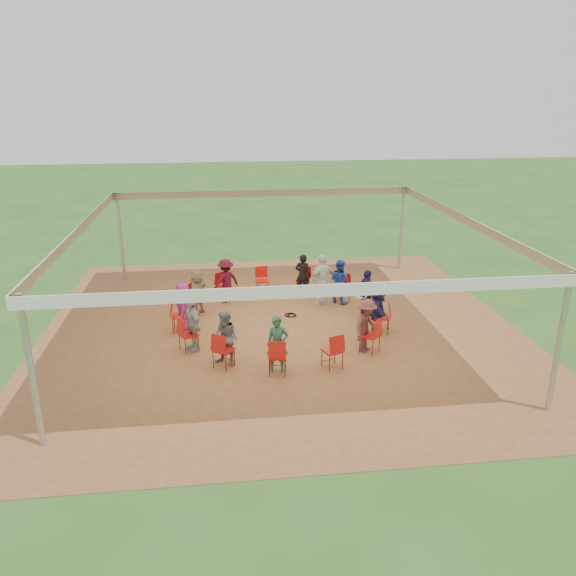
{
  "coord_description": "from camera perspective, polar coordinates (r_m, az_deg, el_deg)",
  "views": [
    {
      "loc": [
        -1.57,
        -14.39,
        6.2
      ],
      "look_at": [
        0.24,
        0.3,
        1.04
      ],
      "focal_mm": 35.0,
      "sensor_mm": 36.0,
      "label": 1
    }
  ],
  "objects": [
    {
      "name": "person_seated_9",
      "position": [
        14.19,
        7.94,
        -3.8
      ],
      "size": [
        0.93,
        0.96,
        1.38
      ],
      "primitive_type": "imported",
      "rotation": [
        0.0,
        0.0,
        0.83
      ],
      "color": "brown",
      "rests_on": "ground"
    },
    {
      "name": "chair_12",
      "position": [
        15.43,
        9.5,
        -2.94
      ],
      "size": [
        0.53,
        0.52,
        0.9
      ],
      "primitive_type": null,
      "rotation": [
        0.0,
        0.0,
        1.31
      ],
      "color": "red",
      "rests_on": "ground"
    },
    {
      "name": "laptop",
      "position": [
        16.43,
        7.49,
        -0.68
      ],
      "size": [
        0.33,
        0.38,
        0.23
      ],
      "rotation": [
        0.0,
        0.0,
        1.8
      ],
      "color": "#B7B7BC",
      "rests_on": "ground"
    },
    {
      "name": "chair_7",
      "position": [
        14.37,
        -10.07,
        -4.68
      ],
      "size": [
        0.58,
        0.57,
        0.9
      ],
      "primitive_type": null,
      "rotation": [
        0.0,
        0.0,
        -1.1
      ],
      "color": "red",
      "rests_on": "ground"
    },
    {
      "name": "person_seated_1",
      "position": [
        17.4,
        5.24,
        0.69
      ],
      "size": [
        0.73,
        0.76,
        1.38
      ],
      "primitive_type": "imported",
      "rotation": [
        0.0,
        0.0,
        2.28
      ],
      "color": "#23449D",
      "rests_on": "ground"
    },
    {
      "name": "tent",
      "position": [
        14.97,
        -0.77,
        4.4
      ],
      "size": [
        10.33,
        10.33,
        3.0
      ],
      "color": "#B2B2B7",
      "rests_on": "ground"
    },
    {
      "name": "person_seated_8",
      "position": [
        13.04,
        -1.07,
        -5.75
      ],
      "size": [
        0.54,
        0.4,
        1.38
      ],
      "primitive_type": "imported",
      "rotation": [
        0.0,
        0.0,
        -0.14
      ],
      "color": "#284F39",
      "rests_on": "ground"
    },
    {
      "name": "person_seated_7",
      "position": [
        13.41,
        -6.31,
        -5.13
      ],
      "size": [
        0.77,
        0.71,
        1.38
      ],
      "primitive_type": "imported",
      "rotation": [
        0.0,
        0.0,
        -0.62
      ],
      "color": "slate",
      "rests_on": "ground"
    },
    {
      "name": "person_seated_2",
      "position": [
        17.91,
        1.52,
        1.31
      ],
      "size": [
        0.59,
        0.49,
        1.38
      ],
      "primitive_type": "imported",
      "rotation": [
        0.0,
        0.0,
        2.76
      ],
      "color": "black",
      "rests_on": "ground"
    },
    {
      "name": "person_seated_4",
      "position": [
        16.61,
        -9.22,
        -0.38
      ],
      "size": [
        1.04,
        1.35,
        1.38
      ],
      "primitive_type": "imported",
      "rotation": [
        0.0,
        0.0,
        -2.07
      ],
      "color": "tan",
      "rests_on": "ground"
    },
    {
      "name": "chair_4",
      "position": [
        17.66,
        -6.52,
        0.08
      ],
      "size": [
        0.59,
        0.6,
        0.9
      ],
      "primitive_type": null,
      "rotation": [
        0.0,
        0.0,
        -2.55
      ],
      "color": "red",
      "rests_on": "ground"
    },
    {
      "name": "chair_2",
      "position": [
        18.09,
        1.6,
        0.68
      ],
      "size": [
        0.55,
        0.56,
        0.9
      ],
      "primitive_type": null,
      "rotation": [
        0.0,
        0.0,
        2.76
      ],
      "color": "red",
      "rests_on": "ground"
    },
    {
      "name": "chair_3",
      "position": [
        18.13,
        -2.6,
        0.7
      ],
      "size": [
        0.46,
        0.48,
        0.9
      ],
      "primitive_type": null,
      "rotation": [
        0.0,
        0.0,
        -3.04
      ],
      "color": "red",
      "rests_on": "ground"
    },
    {
      "name": "chair_1",
      "position": [
        17.57,
        5.45,
        0.02
      ],
      "size": [
        0.61,
        0.61,
        0.9
      ],
      "primitive_type": null,
      "rotation": [
        0.0,
        0.0,
        2.28
      ],
      "color": "red",
      "rests_on": "ground"
    },
    {
      "name": "chair_10",
      "position": [
        13.35,
        4.53,
        -6.37
      ],
      "size": [
        0.54,
        0.56,
        0.9
      ],
      "primitive_type": null,
      "rotation": [
        0.0,
        0.0,
        0.35
      ],
      "color": "red",
      "rests_on": "ground"
    },
    {
      "name": "person_seated_10",
      "position": [
        15.34,
        9.1,
        -2.06
      ],
      "size": [
        0.79,
        1.36,
        1.38
      ],
      "primitive_type": "imported",
      "rotation": [
        0.0,
        0.0,
        1.31
      ],
      "color": "#1D1A45",
      "rests_on": "ground"
    },
    {
      "name": "person_seated_5",
      "position": [
        15.48,
        -10.56,
        -1.94
      ],
      "size": [
        0.39,
        0.68,
        1.38
      ],
      "primitive_type": "imported",
      "rotation": [
        0.0,
        0.0,
        -1.59
      ],
      "color": "#862261",
      "rests_on": "ground"
    },
    {
      "name": "dirt_patch",
      "position": [
        15.74,
        -0.73,
        -3.96
      ],
      "size": [
        13.0,
        13.0,
        0.0
      ],
      "primitive_type": "plane",
      "color": "brown",
      "rests_on": "ground"
    },
    {
      "name": "person_seated_3",
      "position": [
        17.48,
        -6.33,
        0.75
      ],
      "size": [
        0.99,
        0.86,
        1.38
      ],
      "primitive_type": "imported",
      "rotation": [
        0.0,
        0.0,
        -2.55
      ],
      "color": "#430918",
      "rests_on": "ground"
    },
    {
      "name": "chair_8",
      "position": [
        13.43,
        -6.56,
        -6.27
      ],
      "size": [
        0.6,
        0.6,
        0.9
      ],
      "primitive_type": null,
      "rotation": [
        0.0,
        0.0,
        -0.62
      ],
      "color": "red",
      "rests_on": "ground"
    },
    {
      "name": "chair_5",
      "position": [
        16.76,
        -9.53,
        -1.13
      ],
      "size": [
        0.59,
        0.58,
        0.9
      ],
      "primitive_type": null,
      "rotation": [
        0.0,
        0.0,
        -2.07
      ],
      "color": "red",
      "rests_on": "ground"
    },
    {
      "name": "chair_0",
      "position": [
        16.62,
        8.32,
        -1.23
      ],
      "size": [
        0.52,
        0.51,
        0.9
      ],
      "primitive_type": null,
      "rotation": [
        0.0,
        0.0,
        1.8
      ],
      "color": "red",
      "rests_on": "ground"
    },
    {
      "name": "cable_coil",
      "position": [
        16.5,
        0.31,
        -2.77
      ],
      "size": [
        0.42,
        0.42,
        0.03
      ],
      "rotation": [
        0.0,
        0.0,
        0.31
      ],
      "color": "black",
      "rests_on": "ground"
    },
    {
      "name": "ground",
      "position": [
        15.74,
        -0.73,
        -3.98
      ],
      "size": [
        80.0,
        80.0,
        0.0
      ],
      "primitive_type": "plane",
      "color": "#2A581B",
      "rests_on": "ground"
    },
    {
      "name": "chair_9",
      "position": [
        13.04,
        -1.08,
        -6.95
      ],
      "size": [
        0.48,
        0.49,
        0.9
      ],
      "primitive_type": null,
      "rotation": [
        0.0,
        0.0,
        -0.14
      ],
      "color": "red",
      "rests_on": "ground"
    },
    {
      "name": "person_seated_0",
      "position": [
        16.49,
        7.99,
        -0.48
      ],
      "size": [
        0.58,
        0.88,
        1.38
      ],
      "primitive_type": "imported",
      "rotation": [
        0.0,
        0.0,
        1.8
      ],
      "color": "#1D1A45",
      "rests_on": "ground"
    },
    {
      "name": "person_seated_6",
      "position": [
        14.32,
        -9.69,
        -3.67
      ],
      "size": [
        0.73,
        0.91,
        1.38
      ],
      "primitive_type": "imported",
      "rotation": [
        0.0,
        0.0,
        -1.1
      ],
      "color": "#ACA79A",
      "rests_on": "ground"
    },
    {
      "name": "chair_11",
      "position": [
        14.24,
        8.32,
        -4.82
      ],
      "size": [
        0.61,
        0.61,
        0.9
      ],
      "primitive_type": null,
      "rotation": [
        0.0,
        0.0,
        0.83
      ],
      "color": "red",
      "rests_on": "ground"
    },
    {
      "name": "standing_person",
      "position": [
        17.05,
        3.51,
        0.78
      ],
      "size": [
        1.07,
        0.85,
        1.63
      ],
      "primitive_type": "imported",
      "rotation": [
        0.0,
        0.0,
        3.59
      ],
      "color": "silver",
      "rests_on": "ground"
    },
    {
      "name": "chair_6",
      "position": [
        15.58,
        -10.94,
        -2.8
      ],
      "size": [
        0.45,
        0.43,
        0.9
      ],
      "primitive_type": null,
      "rotation": [
        0.0,
        0.0,
        -1.59
      ],
      "color": "red",
      "rests_on": "ground"
    }
  ]
}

